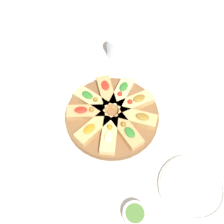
% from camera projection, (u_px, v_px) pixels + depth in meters
% --- Properties ---
extents(ground_plane, '(3.00, 3.00, 0.00)m').
position_uv_depth(ground_plane, '(112.00, 118.00, 0.86)').
color(ground_plane, beige).
extents(serving_board, '(0.30, 0.30, 0.02)m').
position_uv_depth(serving_board, '(112.00, 116.00, 0.85)').
color(serving_board, brown).
rests_on(serving_board, ground_plane).
extents(focaccia_slice_0, '(0.12, 0.11, 0.03)m').
position_uv_depth(focaccia_slice_0, '(106.00, 91.00, 0.87)').
color(focaccia_slice_0, tan).
rests_on(focaccia_slice_0, serving_board).
extents(focaccia_slice_1, '(0.12, 0.05, 0.04)m').
position_uv_depth(focaccia_slice_1, '(92.00, 99.00, 0.86)').
color(focaccia_slice_1, '#DBB775').
rests_on(focaccia_slice_1, serving_board).
extents(focaccia_slice_2, '(0.12, 0.11, 0.04)m').
position_uv_depth(focaccia_slice_2, '(86.00, 112.00, 0.83)').
color(focaccia_slice_2, tan).
rests_on(focaccia_slice_2, serving_board).
extents(focaccia_slice_3, '(0.06, 0.13, 0.03)m').
position_uv_depth(focaccia_slice_3, '(93.00, 128.00, 0.80)').
color(focaccia_slice_3, tan).
rests_on(focaccia_slice_3, serving_board).
extents(focaccia_slice_4, '(0.10, 0.13, 0.04)m').
position_uv_depth(focaccia_slice_4, '(109.00, 135.00, 0.79)').
color(focaccia_slice_4, '#DBB775').
rests_on(focaccia_slice_4, serving_board).
extents(focaccia_slice_5, '(0.13, 0.09, 0.04)m').
position_uv_depth(focaccia_slice_5, '(127.00, 131.00, 0.79)').
color(focaccia_slice_5, tan).
rests_on(focaccia_slice_5, serving_board).
extents(focaccia_slice_6, '(0.13, 0.08, 0.03)m').
position_uv_depth(focaccia_slice_6, '(138.00, 118.00, 0.82)').
color(focaccia_slice_6, tan).
rests_on(focaccia_slice_6, serving_board).
extents(focaccia_slice_7, '(0.10, 0.13, 0.04)m').
position_uv_depth(focaccia_slice_7, '(135.00, 102.00, 0.85)').
color(focaccia_slice_7, '#DBB775').
rests_on(focaccia_slice_7, serving_board).
extents(focaccia_slice_8, '(0.07, 0.13, 0.04)m').
position_uv_depth(focaccia_slice_8, '(122.00, 93.00, 0.87)').
color(focaccia_slice_8, '#E5C689').
rests_on(focaccia_slice_8, serving_board).
extents(plate_left, '(0.19, 0.19, 0.02)m').
position_uv_depth(plate_left, '(192.00, 187.00, 0.73)').
color(plate_left, white).
rests_on(plate_left, ground_plane).
extents(plate_right, '(0.19, 0.19, 0.02)m').
position_uv_depth(plate_right, '(28.00, 81.00, 0.94)').
color(plate_right, white).
rests_on(plate_right, ground_plane).
extents(water_glass, '(0.06, 0.06, 0.08)m').
position_uv_depth(water_glass, '(115.00, 46.00, 0.99)').
color(water_glass, silver).
rests_on(water_glass, ground_plane).
extents(napkin_stack, '(0.12, 0.12, 0.00)m').
position_uv_depth(napkin_stack, '(212.00, 135.00, 0.83)').
color(napkin_stack, white).
rests_on(napkin_stack, ground_plane).
extents(dipping_bowl, '(0.06, 0.06, 0.03)m').
position_uv_depth(dipping_bowl, '(135.00, 214.00, 0.69)').
color(dipping_bowl, silver).
rests_on(dipping_bowl, ground_plane).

